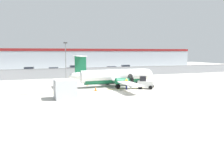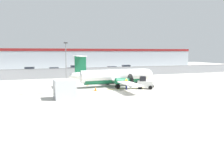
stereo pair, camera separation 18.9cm
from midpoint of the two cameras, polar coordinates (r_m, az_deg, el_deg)
The scene contains 16 objects.
ground_plane at distance 32.09m, azimuth 0.87°, elevation -3.84°, with size 140.00×140.00×0.01m.
perimeter_fence at distance 47.20m, azimuth -5.65°, elevation 0.65°, with size 98.00×0.10×2.10m.
parking_lot_strip at distance 58.51m, azimuth -8.19°, elevation 0.60°, with size 98.00×17.00×0.12m.
background_building at distance 76.55m, azimuth -10.77°, elevation 4.21°, with size 91.00×8.10×6.50m.
commuter_airplane at distance 34.49m, azimuth 1.07°, elevation -0.47°, with size 14.08×16.05×4.92m.
baggage_tug at distance 32.68m, azimuth 8.70°, elevation -2.22°, with size 2.58×2.10×1.88m.
ground_crew_worker at distance 31.70m, azimuth 3.94°, elevation -2.24°, with size 0.36×0.54×1.70m.
cargo_container at distance 26.18m, azimuth -12.05°, elevation -3.78°, with size 2.55×2.19×2.20m.
traffic_cone_near_left at distance 35.94m, azimuth -6.26°, elevation -2.32°, with size 0.36×0.36×0.64m.
traffic_cone_near_right at distance 30.82m, azimuth -4.18°, elevation -3.68°, with size 0.36×0.36×0.64m.
parked_car_0 at distance 58.09m, azimuth -20.51°, elevation 1.07°, with size 4.37×2.38×1.58m.
parked_car_1 at distance 55.23m, azimuth -14.67°, elevation 1.02°, with size 4.34×2.30×1.58m.
parked_car_2 at distance 62.07m, azimuth -9.77°, elevation 1.65°, with size 4.21×2.02×1.58m.
parked_car_3 at distance 56.82m, azimuth 0.20°, elevation 1.35°, with size 4.29×2.19×1.58m.
parked_car_4 at distance 62.82m, azimuth 3.68°, elevation 1.78°, with size 4.38×2.42×1.58m.
apron_light_pole at distance 42.52m, azimuth -11.82°, elevation 4.27°, with size 0.70×0.30×7.27m.
Camera 2 is at (-10.51, -27.82, 5.47)m, focal length 35.00 mm.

